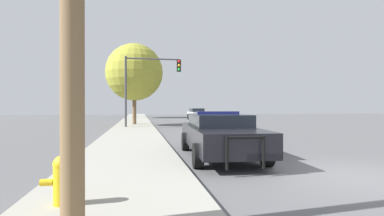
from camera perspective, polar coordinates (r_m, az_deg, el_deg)
name	(u,v)px	position (r m, az deg, el deg)	size (l,w,h in m)	color
ground_plane	(352,177)	(7.85, 28.15, -11.47)	(110.00, 110.00, 0.00)	#565659
sidewalk_left	(121,184)	(6.23, -13.33, -13.94)	(3.00, 110.00, 0.13)	#99968C
police_car	(219,134)	(9.52, 5.25, -4.90)	(2.30, 5.36, 1.44)	black
fire_hydrant	(62,179)	(4.97, -23.47, -12.22)	(0.62, 0.27, 0.73)	gold
traffic_light	(148,77)	(22.28, -8.29, 5.89)	(4.12, 0.35, 5.13)	#424247
car_background_oncoming	(197,114)	(35.76, 0.96, -1.09)	(1.92, 4.44, 1.39)	silver
tree_sidewalk_far	(134,77)	(42.94, -10.90, 5.80)	(6.10, 6.10, 8.67)	brown
tree_sidewalk_mid	(134,72)	(25.55, -10.92, 6.70)	(4.74, 4.74, 6.71)	brown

